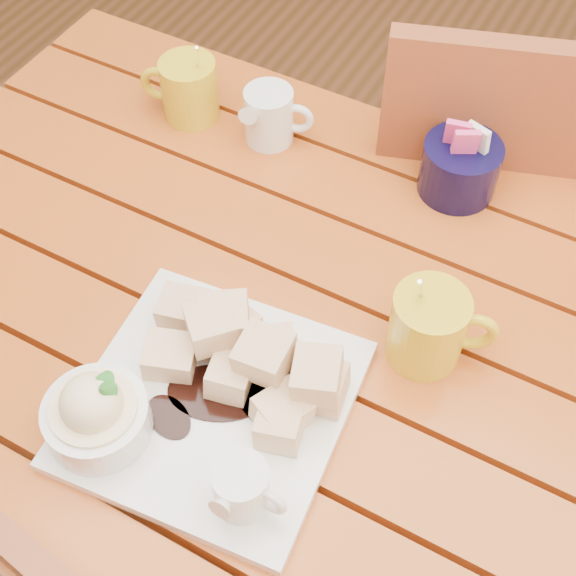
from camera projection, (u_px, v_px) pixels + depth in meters
The scene contains 8 objects.
ground at pixel (294, 544), 1.55m from camera, with size 5.00×5.00×0.00m, color #553618.
table at pixel (297, 371), 1.03m from camera, with size 1.20×0.79×0.75m.
dessert_plate at pixel (195, 397), 0.85m from camera, with size 0.31×0.31×0.11m.
coffee_mug_left at pixel (188, 88), 1.14m from camera, with size 0.11×0.08×0.13m.
coffee_mug_right at pixel (430, 327), 0.88m from camera, with size 0.12×0.09×0.14m.
cream_pitcher at pixel (270, 115), 1.11m from camera, with size 0.10×0.08×0.08m.
sugar_caddy at pixel (460, 167), 1.05m from camera, with size 0.10×0.10×0.11m.
chair_far at pixel (503, 215), 1.35m from camera, with size 0.57×0.57×0.94m.
Camera 1 is at (0.25, -0.48, 1.53)m, focal length 50.00 mm.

